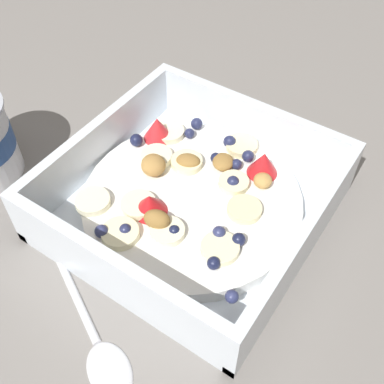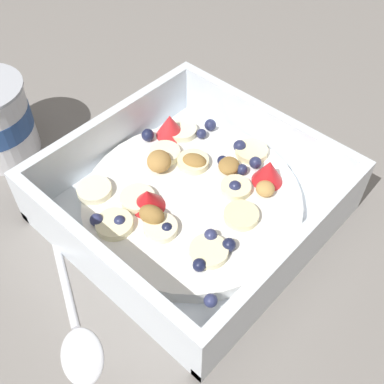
# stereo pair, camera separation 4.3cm
# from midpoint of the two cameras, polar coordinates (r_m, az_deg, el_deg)

# --- Properties ---
(ground_plane) EXTENTS (2.40, 2.40, 0.00)m
(ground_plane) POSITION_cam_midpoint_polar(r_m,az_deg,el_deg) (0.45, -3.95, -3.00)
(ground_plane) COLOR gray
(fruit_bowl) EXTENTS (0.23, 0.23, 0.06)m
(fruit_bowl) POSITION_cam_midpoint_polar(r_m,az_deg,el_deg) (0.44, -2.88, -0.91)
(fruit_bowl) COLOR white
(fruit_bowl) RESTS_ON ground
(spoon) EXTENTS (0.09, 0.16, 0.01)m
(spoon) POSITION_cam_midpoint_polar(r_m,az_deg,el_deg) (0.39, -14.79, -16.93)
(spoon) COLOR silver
(spoon) RESTS_ON ground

